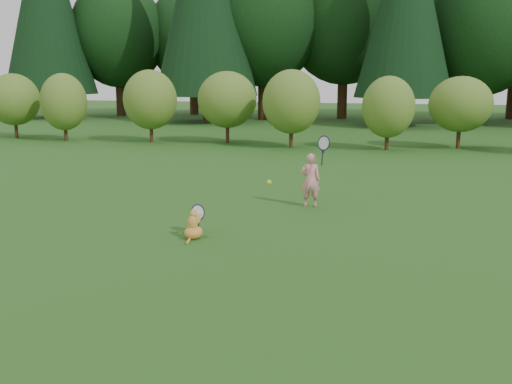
% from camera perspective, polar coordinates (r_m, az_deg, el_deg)
% --- Properties ---
extents(ground, '(100.00, 100.00, 0.00)m').
position_cam_1_polar(ground, '(8.58, -2.66, -5.54)').
color(ground, '#205217').
rests_on(ground, ground).
extents(shrub_row, '(28.00, 3.00, 2.80)m').
position_cam_1_polar(shrub_row, '(21.01, 8.04, 8.27)').
color(shrub_row, olive).
rests_on(shrub_row, ground).
extents(child, '(0.61, 0.39, 1.58)m').
position_cam_1_polar(child, '(11.17, 5.50, 1.32)').
color(child, pink).
rests_on(child, ground).
extents(cat, '(0.40, 0.68, 0.63)m').
position_cam_1_polar(cat, '(9.03, -6.27, -3.15)').
color(cat, '#B66E23').
rests_on(cat, ground).
extents(tennis_ball, '(0.07, 0.07, 0.07)m').
position_cam_1_polar(tennis_ball, '(8.07, 1.31, 0.97)').
color(tennis_ball, '#B8DD1A').
rests_on(tennis_ball, ground).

